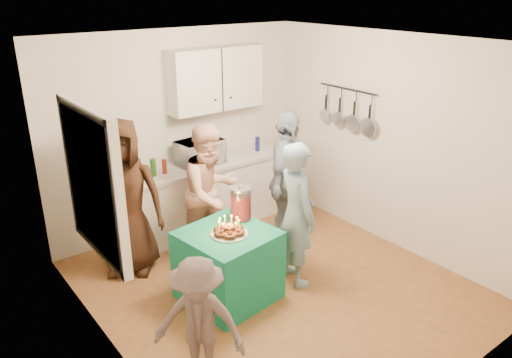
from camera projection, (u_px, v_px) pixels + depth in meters
floor at (275, 285)px, 5.49m from camera, size 4.00×4.00×0.00m
ceiling at (279, 42)px, 4.54m from camera, size 4.00×4.00×0.00m
back_wall at (179, 132)px, 6.49m from camera, size 3.60×3.60×0.00m
left_wall at (105, 225)px, 3.99m from camera, size 4.00×4.00×0.00m
right_wall at (391, 143)px, 6.04m from camera, size 4.00×4.00×0.00m
window_night at (91, 184)px, 4.14m from camera, size 0.04×1.00×1.20m
counter at (207, 196)px, 6.70m from camera, size 2.20×0.58×0.86m
countertop at (205, 164)px, 6.53m from camera, size 2.24×0.62×0.05m
upper_cabinet at (216, 79)px, 6.42m from camera, size 1.30×0.30×0.80m
pot_rack at (345, 109)px, 6.40m from camera, size 0.12×1.00×0.60m
microwave at (200, 152)px, 6.42m from camera, size 0.61×0.44×0.32m
party_table at (228, 265)px, 5.16m from camera, size 0.96×0.96×0.76m
donut_cake at (229, 226)px, 4.95m from camera, size 0.38×0.38×0.18m
punch_jar at (241, 204)px, 5.25m from camera, size 0.22×0.22×0.34m
man_birthday at (296, 214)px, 5.32m from camera, size 0.51×0.66×1.61m
woman_back_left at (124, 198)px, 5.49m from camera, size 1.05×0.97×1.79m
woman_back_center at (211, 193)px, 5.81m from camera, size 0.89×0.74×1.65m
woman_back_right at (286, 181)px, 6.04m from camera, size 1.06×0.95×1.73m
child_near_left at (199, 324)px, 3.95m from camera, size 0.83×0.85×1.17m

